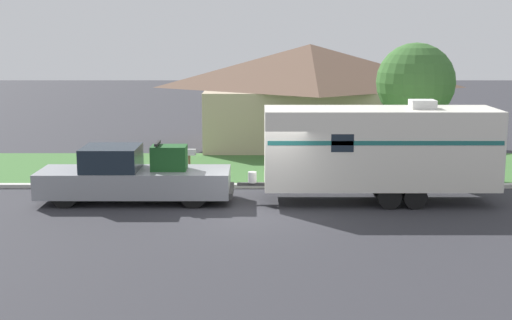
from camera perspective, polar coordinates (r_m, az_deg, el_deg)
name	(u,v)px	position (r m, az deg, el deg)	size (l,w,h in m)	color
ground_plane	(269,214)	(22.03, 1.08, -4.35)	(120.00, 120.00, 0.00)	#2D2D33
curb_strip	(268,186)	(25.66, 0.96, -2.08)	(80.00, 0.30, 0.14)	beige
lawn_strip	(267,168)	(29.25, 0.87, -0.65)	(80.00, 7.00, 0.03)	#3D6B33
house_across_street	(312,93)	(35.43, 4.54, 5.40)	(10.96, 7.62, 4.93)	tan
pickup_truck	(135,177)	(23.78, -9.62, -1.34)	(6.37, 1.97, 1.99)	black
travel_trailer	(382,148)	(23.60, 10.08, 0.97)	(8.41, 2.28, 3.38)	black
mailbox	(192,157)	(26.22, -5.15, 0.22)	(0.48, 0.20, 1.30)	brown
tree_in_yard	(418,83)	(28.19, 12.86, 6.06)	(3.02, 3.02, 5.13)	brown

